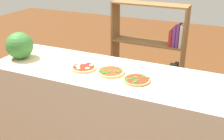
{
  "coord_description": "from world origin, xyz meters",
  "views": [
    {
      "loc": [
        0.9,
        -2.0,
        1.93
      ],
      "look_at": [
        0.0,
        0.0,
        0.97
      ],
      "focal_mm": 43.54,
      "sensor_mm": 36.0,
      "label": 1
    }
  ],
  "objects_px": {
    "pizza_spinach_1": "(110,72)",
    "bookshelf": "(156,67)",
    "pizza_mozzarella_0": "(84,68)",
    "watermelon": "(20,46)",
    "pizza_spinach_2": "(137,80)"
  },
  "relations": [
    {
      "from": "pizza_mozzarella_0",
      "to": "watermelon",
      "type": "height_order",
      "value": "watermelon"
    },
    {
      "from": "pizza_mozzarella_0",
      "to": "pizza_spinach_2",
      "type": "height_order",
      "value": "pizza_mozzarella_0"
    },
    {
      "from": "bookshelf",
      "to": "pizza_spinach_1",
      "type": "bearing_deg",
      "value": -97.4
    },
    {
      "from": "pizza_mozzarella_0",
      "to": "bookshelf",
      "type": "distance_m",
      "value": 1.18
    },
    {
      "from": "pizza_spinach_1",
      "to": "bookshelf",
      "type": "xyz_separation_m",
      "value": [
        0.14,
        1.04,
        -0.34
      ]
    },
    {
      "from": "pizza_spinach_1",
      "to": "pizza_spinach_2",
      "type": "height_order",
      "value": "pizza_spinach_1"
    },
    {
      "from": "pizza_spinach_1",
      "to": "watermelon",
      "type": "xyz_separation_m",
      "value": [
        -0.97,
        -0.03,
        0.12
      ]
    },
    {
      "from": "pizza_mozzarella_0",
      "to": "pizza_spinach_1",
      "type": "distance_m",
      "value": 0.26
    },
    {
      "from": "watermelon",
      "to": "pizza_spinach_2",
      "type": "bearing_deg",
      "value": -1.15
    },
    {
      "from": "pizza_spinach_2",
      "to": "bookshelf",
      "type": "distance_m",
      "value": 1.16
    },
    {
      "from": "pizza_spinach_2",
      "to": "pizza_mozzarella_0",
      "type": "bearing_deg",
      "value": 175.59
    },
    {
      "from": "pizza_mozzarella_0",
      "to": "pizza_spinach_1",
      "type": "height_order",
      "value": "same"
    },
    {
      "from": "pizza_spinach_2",
      "to": "watermelon",
      "type": "distance_m",
      "value": 1.23
    },
    {
      "from": "pizza_mozzarella_0",
      "to": "pizza_spinach_2",
      "type": "bearing_deg",
      "value": -4.41
    },
    {
      "from": "pizza_spinach_1",
      "to": "bookshelf",
      "type": "distance_m",
      "value": 1.11
    }
  ]
}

